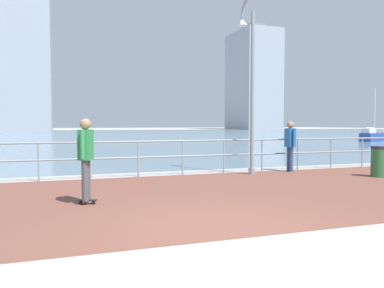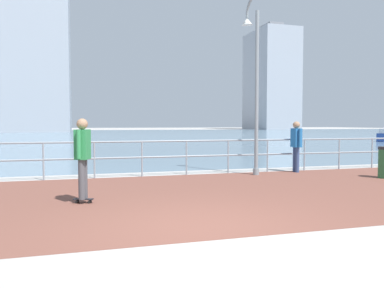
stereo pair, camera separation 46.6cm
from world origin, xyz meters
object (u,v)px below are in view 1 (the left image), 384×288
skateboarder (86,153)px  sailboat_yellow (373,136)px  lamppost (249,75)px  trash_bin (379,161)px  bystander (290,142)px

skateboarder → sailboat_yellow: (26.91, 20.33, -0.56)m
lamppost → trash_bin: bearing=-29.4°
bystander → trash_bin: (1.79, -2.00, -0.52)m
lamppost → skateboarder: (-5.22, -3.14, -2.11)m
lamppost → bystander: lamppost is taller
lamppost → skateboarder: lamppost is taller
trash_bin → sailboat_yellow: bearing=46.2°
skateboarder → sailboat_yellow: size_ratio=0.35×
lamppost → bystander: size_ratio=3.38×
skateboarder → bystander: bearing=25.4°
lamppost → bystander: 2.67m
trash_bin → sailboat_yellow: sailboat_yellow is taller
lamppost → trash_bin: (3.38, -1.90, -2.67)m
lamppost → sailboat_yellow: lamppost is taller
skateboarder → bystander: size_ratio=1.02×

